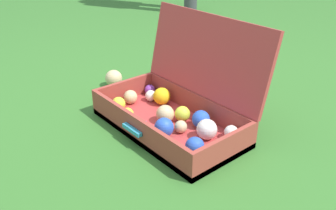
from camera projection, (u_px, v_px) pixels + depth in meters
name	position (u px, v px, depth m)	size (l,w,h in m)	color
ground_plane	(165.00, 123.00, 1.61)	(16.00, 16.00, 0.00)	#336B28
open_suitcase	(178.00, 105.00, 1.55)	(0.67, 0.45, 0.46)	#B23838
stray_ball_on_grass	(114.00, 78.00, 1.94)	(0.09, 0.09, 0.09)	#D1B784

